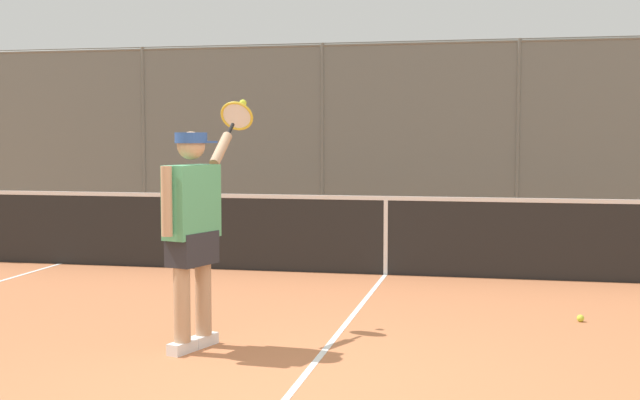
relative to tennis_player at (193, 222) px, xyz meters
The scene contains 5 objects.
ground_plane 1.69m from the tennis_player, 139.25° to the left, with size 60.00×60.00×0.00m, color #B76B42.
fence_backdrop 8.80m from the tennis_player, 96.69° to the right, with size 19.49×1.37×3.29m.
tennis_net 4.07m from the tennis_player, 104.68° to the right, with size 11.20×0.09×1.07m.
tennis_player is the anchor object (origin of this frame).
tennis_ball_mid_court 3.63m from the tennis_player, 152.10° to the right, with size 0.07×0.07×0.07m, color #C1D138.
Camera 1 is at (-1.29, 5.35, 1.67)m, focal length 47.39 mm.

